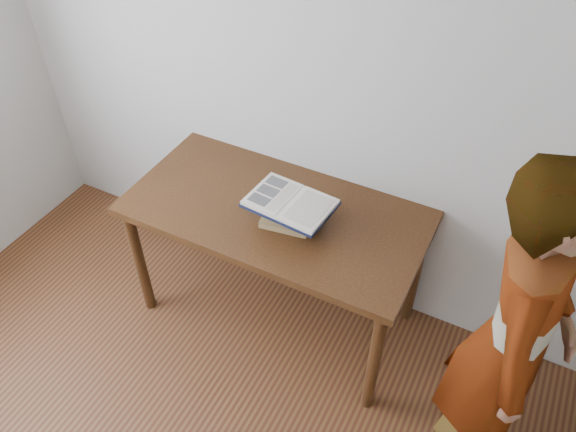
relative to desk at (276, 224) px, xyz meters
The scene contains 4 objects.
desk is the anchor object (origin of this frame).
book_stack 0.19m from the desk, 24.29° to the right, with size 0.27×0.21×0.12m.
open_book 0.27m from the desk, 27.53° to the right, with size 0.41×0.30×0.03m.
reader 1.22m from the desk, 14.68° to the right, with size 0.62×0.41×1.70m, color tan.
Camera 1 is at (1.05, -0.39, 2.64)m, focal length 35.00 mm.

